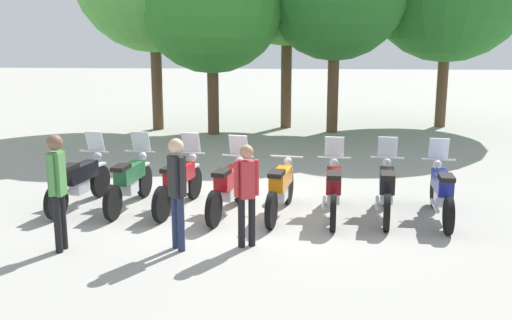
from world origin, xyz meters
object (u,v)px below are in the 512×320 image
object	(u,v)px
motorcycle_7	(441,191)
person_2	(177,185)
motorcycle_2	(179,182)
motorcycle_0	(80,180)
motorcycle_1	(130,181)
person_0	(247,188)
motorcycle_3	(229,186)
person_1	(57,183)
motorcycle_5	(333,189)
motorcycle_6	(386,189)
motorcycle_4	(280,188)

from	to	relation	value
motorcycle_7	person_2	world-z (taller)	person_2
motorcycle_2	motorcycle_7	xyz separation A→B (m)	(4.77, -0.33, 0.00)
motorcycle_0	motorcycle_2	xyz separation A→B (m)	(1.91, -0.02, 0.00)
motorcycle_1	person_0	size ratio (longest dim) A/B	1.35
motorcycle_3	person_1	distance (m)	3.18
motorcycle_1	motorcycle_7	distance (m)	5.74
person_1	motorcycle_5	bearing A→B (deg)	-149.71
motorcycle_5	motorcycle_7	distance (m)	1.91
motorcycle_2	person_0	size ratio (longest dim) A/B	1.33
motorcycle_7	person_0	distance (m)	3.74
motorcycle_5	motorcycle_7	bearing A→B (deg)	-87.58
motorcycle_6	motorcycle_2	bearing A→B (deg)	94.19
motorcycle_1	motorcycle_6	xyz separation A→B (m)	(4.78, -0.28, 0.00)
motorcycle_4	motorcycle_7	size ratio (longest dim) A/B	0.99
motorcycle_0	person_2	size ratio (longest dim) A/B	1.24
motorcycle_4	motorcycle_6	xyz separation A→B (m)	(1.91, 0.02, 0.01)
motorcycle_0	motorcycle_5	size ratio (longest dim) A/B	0.99
motorcycle_1	motorcycle_5	distance (m)	3.83
motorcycle_0	motorcycle_6	distance (m)	5.73
motorcycle_0	motorcycle_5	xyz separation A→B (m)	(4.77, -0.31, 0.00)
motorcycle_0	motorcycle_5	world-z (taller)	same
motorcycle_1	motorcycle_2	xyz separation A→B (m)	(0.96, -0.05, 0.00)
motorcycle_2	person_2	distance (m)	2.22
motorcycle_3	motorcycle_4	size ratio (longest dim) A/B	0.99
person_0	person_2	world-z (taller)	person_2
motorcycle_0	motorcycle_1	bearing A→B (deg)	-76.30
motorcycle_7	person_1	bearing A→B (deg)	112.25
person_1	motorcycle_6	bearing A→B (deg)	-153.31
motorcycle_1	motorcycle_5	world-z (taller)	same
motorcycle_4	person_1	distance (m)	3.93
motorcycle_1	person_1	distance (m)	2.45
motorcycle_0	motorcycle_4	bearing A→B (deg)	-82.41
person_0	person_1	world-z (taller)	person_1
motorcycle_6	motorcycle_7	xyz separation A→B (m)	(0.95, -0.10, 0.00)
motorcycle_6	person_0	distance (m)	2.97
motorcycle_7	motorcycle_6	bearing A→B (deg)	88.54
motorcycle_0	motorcycle_1	xyz separation A→B (m)	(0.95, 0.03, 0.00)
person_1	person_2	xyz separation A→B (m)	(1.79, 0.16, -0.05)
motorcycle_5	person_1	distance (m)	4.75
motorcycle_4	motorcycle_7	distance (m)	2.87
motorcycle_4	motorcycle_6	distance (m)	1.91
motorcycle_6	person_0	world-z (taller)	person_0
motorcycle_3	person_2	world-z (taller)	person_2
motorcycle_1	person_0	xyz separation A→B (m)	(2.38, -1.98, 0.42)
motorcycle_2	person_1	bearing A→B (deg)	160.55
motorcycle_3	motorcycle_6	xyz separation A→B (m)	(2.86, 0.01, 0.00)
motorcycle_5	person_0	size ratio (longest dim) A/B	1.35
person_1	person_2	bearing A→B (deg)	-169.74
motorcycle_3	motorcycle_7	size ratio (longest dim) A/B	0.99
motorcycle_0	person_1	world-z (taller)	person_1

